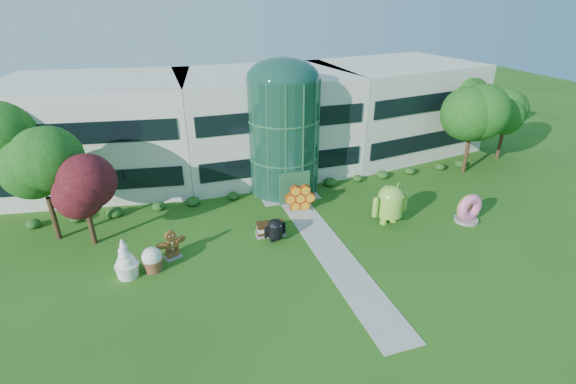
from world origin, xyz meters
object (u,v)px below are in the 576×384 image
object	(u,v)px
android_black	(275,228)
gingerbread	(171,244)
donut	(469,208)
android_green	(390,202)

from	to	relation	value
android_black	gingerbread	bearing A→B (deg)	169.37
android_black	gingerbread	world-z (taller)	gingerbread
android_black	gingerbread	size ratio (longest dim) A/B	0.89
donut	android_black	bearing A→B (deg)	165.81
android_green	donut	xyz separation A→B (m)	(5.86, -1.72, -0.63)
android_green	donut	bearing A→B (deg)	-21.03
android_black	gingerbread	distance (m)	7.12
gingerbread	android_green	bearing A→B (deg)	-21.30
android_green	android_black	distance (m)	9.08
gingerbread	android_black	bearing A→B (deg)	-21.07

